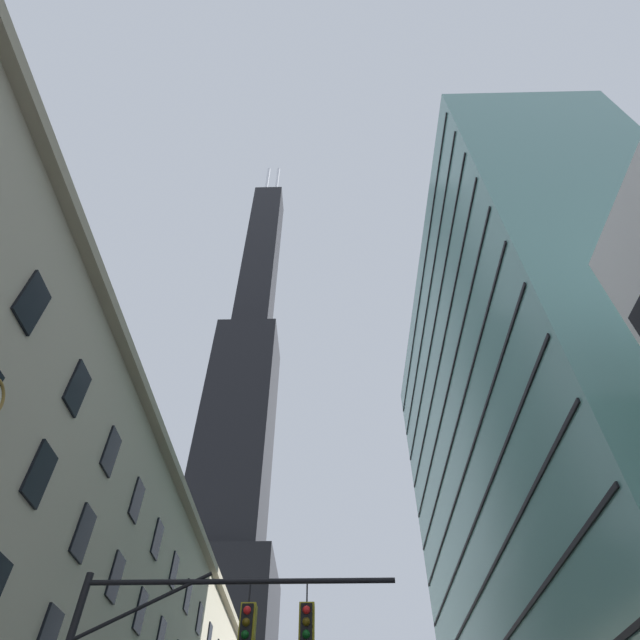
% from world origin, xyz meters
% --- Properties ---
extents(dark_skyscraper, '(22.38, 22.38, 205.32)m').
position_xyz_m(dark_skyscraper, '(-21.46, 92.33, 60.56)').
color(dark_skyscraper, black).
rests_on(dark_skyscraper, ground).
extents(glass_office_midrise, '(14.67, 44.11, 51.20)m').
position_xyz_m(glass_office_midrise, '(18.28, 30.07, 25.60)').
color(glass_office_midrise, slate).
rests_on(glass_office_midrise, ground).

